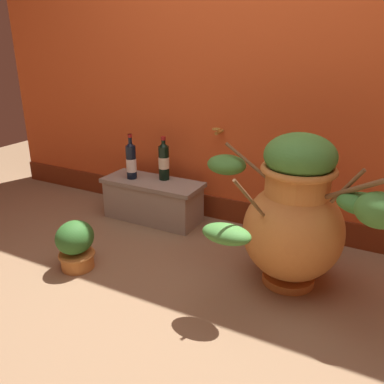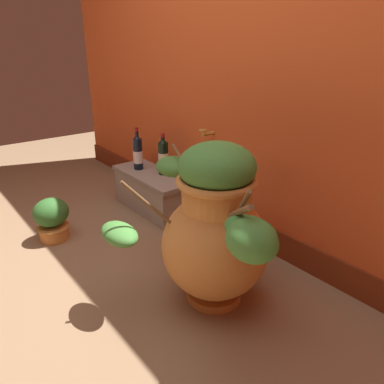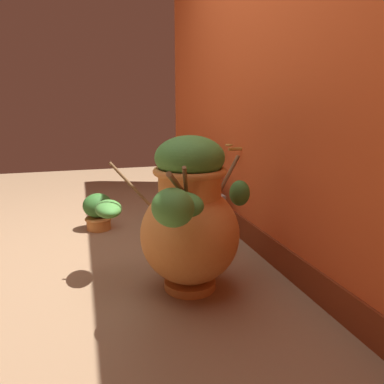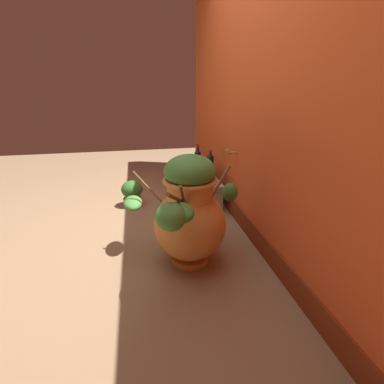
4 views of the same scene
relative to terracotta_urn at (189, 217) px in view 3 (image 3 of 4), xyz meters
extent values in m
plane|color=#896B4C|center=(-0.45, -0.50, -0.41)|extent=(7.00, 7.00, 0.00)
cube|color=#D15123|center=(-0.45, 0.70, 0.89)|extent=(4.40, 0.20, 2.60)
cube|color=maroon|center=(-0.45, 0.59, -0.32)|extent=(4.40, 0.02, 0.17)
cylinder|color=#B28433|center=(-0.68, 0.55, 0.26)|extent=(0.02, 0.10, 0.02)
torus|color=#B28433|center=(-0.68, 0.50, 0.29)|extent=(0.06, 0.06, 0.01)
cylinder|color=#CC7F3D|center=(0.00, 0.01, -0.39)|extent=(0.28, 0.28, 0.04)
ellipsoid|color=#CC7F3D|center=(0.00, 0.01, -0.10)|extent=(0.53, 0.53, 0.53)
cylinder|color=#CC7F3D|center=(0.00, 0.01, 0.17)|extent=(0.33, 0.33, 0.16)
torus|color=#CC7F3D|center=(0.00, 0.01, 0.25)|extent=(0.38, 0.38, 0.04)
cylinder|color=brown|center=(-0.15, -0.27, 0.15)|extent=(0.11, 0.23, 0.27)
ellipsoid|color=#428438|center=(-0.21, -0.40, 0.02)|extent=(0.24, 0.15, 0.09)
cylinder|color=brown|center=(0.27, -0.12, 0.23)|extent=(0.26, 0.16, 0.19)
ellipsoid|color=#428438|center=(0.39, -0.18, 0.18)|extent=(0.21, 0.17, 0.16)
cylinder|color=brown|center=(0.24, -0.08, 0.23)|extent=(0.14, 0.07, 0.21)
ellipsoid|color=#387A33|center=(0.32, -0.11, 0.17)|extent=(0.24, 0.16, 0.10)
cylinder|color=brown|center=(-0.13, 0.26, 0.17)|extent=(0.09, 0.18, 0.25)
ellipsoid|color=#387A33|center=(-0.18, 0.37, 0.06)|extent=(0.12, 0.12, 0.15)
cylinder|color=brown|center=(-0.30, 0.05, 0.24)|extent=(0.27, 0.06, 0.17)
ellipsoid|color=#428438|center=(-0.42, 0.06, 0.20)|extent=(0.22, 0.19, 0.11)
ellipsoid|color=#428438|center=(0.00, 0.01, 0.32)|extent=(0.36, 0.36, 0.22)
cube|color=#9E9384|center=(-1.12, 0.36, -0.26)|extent=(0.70, 0.28, 0.30)
cube|color=gray|center=(-1.12, 0.36, -0.12)|extent=(0.74, 0.30, 0.03)
cylinder|color=black|center=(-1.28, 0.34, 0.02)|extent=(0.07, 0.07, 0.24)
cone|color=black|center=(-1.28, 0.34, 0.15)|extent=(0.07, 0.07, 0.04)
cylinder|color=black|center=(-1.28, 0.34, 0.18)|extent=(0.03, 0.03, 0.09)
cylinder|color=maroon|center=(-1.28, 0.34, 0.21)|extent=(0.03, 0.03, 0.02)
cylinder|color=silver|center=(-1.28, 0.34, -0.01)|extent=(0.07, 0.07, 0.10)
cylinder|color=black|center=(-1.06, 0.43, 0.02)|extent=(0.08, 0.08, 0.25)
cone|color=black|center=(-1.06, 0.43, 0.15)|extent=(0.08, 0.08, 0.04)
cylinder|color=black|center=(-1.06, 0.43, 0.18)|extent=(0.03, 0.03, 0.07)
cylinder|color=maroon|center=(-1.06, 0.43, 0.20)|extent=(0.03, 0.03, 0.02)
cylinder|color=beige|center=(-1.06, 0.43, 0.02)|extent=(0.08, 0.08, 0.08)
cylinder|color=#CC7F3D|center=(-1.14, -0.43, -0.36)|extent=(0.19, 0.19, 0.10)
torus|color=#BB7538|center=(-1.14, -0.43, -0.32)|extent=(0.21, 0.21, 0.02)
ellipsoid|color=#2D6628|center=(-1.14, -0.43, -0.21)|extent=(0.21, 0.23, 0.19)
camera|label=1|loc=(0.41, -1.93, 0.86)|focal=37.46mm
camera|label=2|loc=(1.16, -1.07, 0.84)|focal=34.44mm
camera|label=3|loc=(1.81, -0.52, 0.59)|focal=34.94mm
camera|label=4|loc=(1.82, -0.33, 0.88)|focal=26.42mm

